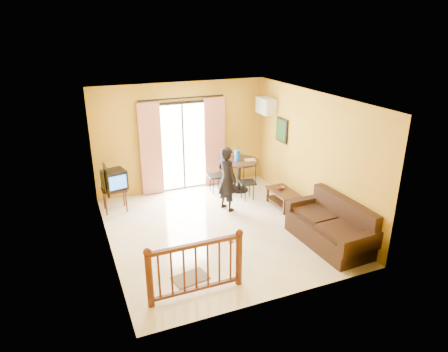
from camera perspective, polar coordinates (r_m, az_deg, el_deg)
name	(u,v)px	position (r m, az deg, el deg)	size (l,w,h in m)	color
ground	(219,229)	(8.65, -0.75, -7.59)	(5.00, 5.00, 0.00)	beige
room_shell	(218,154)	(7.97, -0.81, 3.22)	(5.00, 5.00, 5.00)	white
balcony_door	(183,146)	(10.32, -5.83, 4.29)	(2.25, 0.14, 2.46)	black
tv_table	(114,192)	(9.61, -15.42, -2.19)	(0.55, 0.46, 0.55)	black
television	(114,180)	(9.50, -15.40, -0.50)	(0.58, 0.55, 0.45)	black
picture_left	(106,180)	(7.35, -16.46, -0.52)	(0.05, 0.42, 0.52)	black
dining_table	(239,166)	(10.34, 2.19, 1.37)	(1.00, 1.00, 0.83)	black
water_jug	(237,155)	(10.23, 1.94, 2.98)	(0.15, 0.15, 0.28)	blue
serving_tray	(250,160)	(10.30, 3.71, 2.31)	(0.28, 0.18, 0.02)	beige
dining_chairs	(231,195)	(10.25, 1.03, -2.79)	(1.01, 1.16, 0.95)	black
air_conditioner	(266,106)	(10.44, 5.98, 9.93)	(0.31, 0.60, 0.40)	white
botanical_print	(282,130)	(10.06, 8.26, 6.48)	(0.05, 0.50, 0.60)	black
coffee_table	(283,196)	(9.66, 8.45, -2.86)	(0.50, 0.90, 0.40)	black
bowl	(280,188)	(9.70, 8.07, -1.66)	(0.21, 0.21, 0.07)	brown
sofa	(332,228)	(8.26, 15.14, -7.14)	(0.97, 1.96, 0.92)	black
standing_person	(227,179)	(9.23, 0.42, -0.42)	(0.56, 0.37, 1.53)	black
stair_balustrade	(196,265)	(6.49, -4.03, -12.51)	(1.63, 0.13, 1.04)	#471E0F
doormat	(190,278)	(7.16, -4.82, -14.32)	(0.60, 0.40, 0.02)	#5B5049
sandals	(233,239)	(8.26, 1.32, -8.94)	(0.29, 0.26, 0.03)	brown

